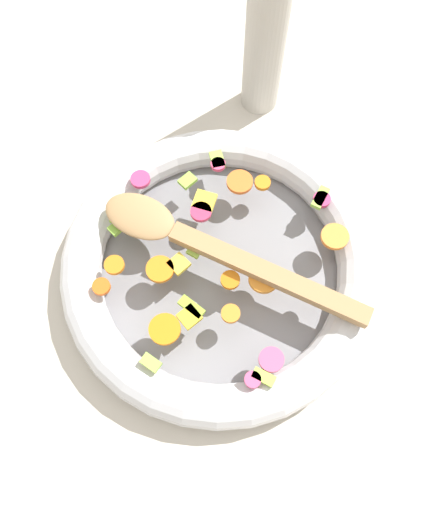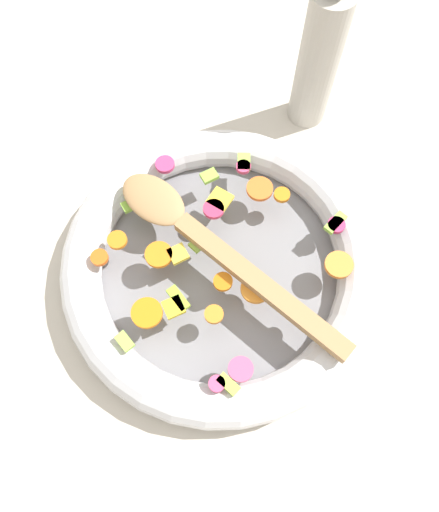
# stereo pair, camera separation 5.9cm
# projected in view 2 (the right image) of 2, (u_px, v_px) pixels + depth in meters

# --- Properties ---
(ground_plane) EXTENTS (4.00, 4.00, 0.00)m
(ground_plane) POSITION_uv_depth(u_px,v_px,m) (220.00, 271.00, 0.64)
(ground_plane) COLOR beige
(skillet) EXTENTS (0.39, 0.39, 0.05)m
(skillet) POSITION_uv_depth(u_px,v_px,m) (220.00, 265.00, 0.62)
(skillet) COLOR slate
(skillet) RESTS_ON ground_plane
(chopped_vegetables) EXTENTS (0.31, 0.31, 0.01)m
(chopped_vegetables) POSITION_uv_depth(u_px,v_px,m) (217.00, 254.00, 0.59)
(chopped_vegetables) COLOR orange
(chopped_vegetables) RESTS_ON skillet
(wooden_spoon) EXTENTS (0.27, 0.26, 0.01)m
(wooden_spoon) POSITION_uv_depth(u_px,v_px,m) (207.00, 242.00, 0.59)
(wooden_spoon) COLOR #A87F51
(wooden_spoon) RESTS_ON chopped_vegetables
(pepper_mill) EXTENTS (0.05, 0.05, 0.24)m
(pepper_mill) POSITION_uv_depth(u_px,v_px,m) (319.00, 58.00, 0.64)
(pepper_mill) COLOR #B2ADA3
(pepper_mill) RESTS_ON ground_plane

